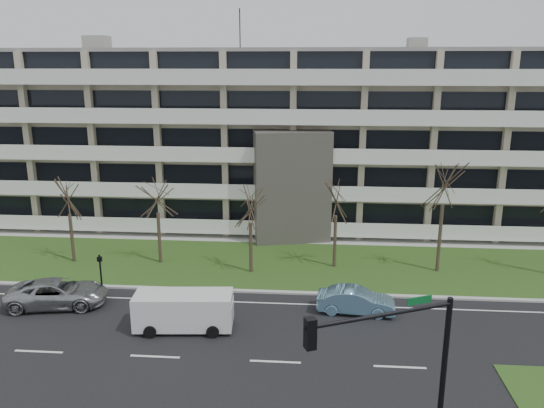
# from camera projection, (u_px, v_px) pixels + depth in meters

# --- Properties ---
(ground) EXTENTS (160.00, 160.00, 0.00)m
(ground) POSITION_uv_depth(u_px,v_px,m) (275.00, 362.00, 25.85)
(ground) COLOR black
(ground) RESTS_ON ground
(grass_verge) EXTENTS (90.00, 10.00, 0.06)m
(grass_verge) POSITION_uv_depth(u_px,v_px,m) (288.00, 264.00, 38.37)
(grass_verge) COLOR #2B4D19
(grass_verge) RESTS_ON ground
(curb) EXTENTS (90.00, 0.35, 0.12)m
(curb) POSITION_uv_depth(u_px,v_px,m) (284.00, 292.00, 33.54)
(curb) COLOR #B2B2AD
(curb) RESTS_ON ground
(sidewalk) EXTENTS (90.00, 2.00, 0.08)m
(sidewalk) POSITION_uv_depth(u_px,v_px,m) (292.00, 240.00, 43.67)
(sidewalk) COLOR #B2B2AD
(sidewalk) RESTS_ON ground
(lane_edge_line) EXTENTS (90.00, 0.12, 0.01)m
(lane_edge_line) POSITION_uv_depth(u_px,v_px,m) (283.00, 304.00, 32.11)
(lane_edge_line) COLOR white
(lane_edge_line) RESTS_ON ground
(apartment_building) EXTENTS (60.50, 15.10, 18.75)m
(apartment_building) POSITION_uv_depth(u_px,v_px,m) (295.00, 137.00, 48.29)
(apartment_building) COLOR tan
(apartment_building) RESTS_ON ground
(silver_pickup) EXTENTS (6.13, 3.56, 1.61)m
(silver_pickup) POSITION_uv_depth(u_px,v_px,m) (58.00, 293.00, 31.68)
(silver_pickup) COLOR #A0A3A7
(silver_pickup) RESTS_ON ground
(blue_sedan) EXTENTS (4.60, 1.95, 1.48)m
(blue_sedan) POSITION_uv_depth(u_px,v_px,m) (356.00, 301.00, 30.80)
(blue_sedan) COLOR #7AB0D4
(blue_sedan) RESTS_ON ground
(white_van) EXTENTS (5.45, 2.52, 2.06)m
(white_van) POSITION_uv_depth(u_px,v_px,m) (185.00, 308.00, 28.77)
(white_van) COLOR white
(white_van) RESTS_ON ground
(traffic_signal) EXTENTS (5.21, 2.51, 6.52)m
(traffic_signal) POSITION_uv_depth(u_px,v_px,m) (400.00, 361.00, 18.17)
(traffic_signal) COLOR black
(traffic_signal) RESTS_ON ground
(pedestrian_signal) EXTENTS (0.27, 0.22, 2.77)m
(pedestrian_signal) POSITION_uv_depth(u_px,v_px,m) (101.00, 270.00, 32.63)
(pedestrian_signal) COLOR black
(pedestrian_signal) RESTS_ON ground
(tree_1) EXTENTS (3.23, 3.23, 6.47)m
(tree_1) POSITION_uv_depth(u_px,v_px,m) (68.00, 195.00, 37.62)
(tree_1) COLOR #382B21
(tree_1) RESTS_ON ground
(tree_2) EXTENTS (3.38, 3.38, 6.77)m
(tree_2) POSITION_uv_depth(u_px,v_px,m) (157.00, 193.00, 37.35)
(tree_2) COLOR #382B21
(tree_2) RESTS_ON ground
(tree_3) EXTENTS (3.21, 3.21, 6.42)m
(tree_3) POSITION_uv_depth(u_px,v_px,m) (250.00, 203.00, 35.67)
(tree_3) COLOR #382B21
(tree_3) RESTS_ON ground
(tree_4) EXTENTS (3.41, 3.41, 6.82)m
(tree_4) POSITION_uv_depth(u_px,v_px,m) (336.00, 195.00, 36.55)
(tree_4) COLOR #382B21
(tree_4) RESTS_ON ground
(tree_5) EXTENTS (4.30, 4.30, 8.60)m
(tree_5) POSITION_uv_depth(u_px,v_px,m) (445.00, 178.00, 35.39)
(tree_5) COLOR #382B21
(tree_5) RESTS_ON ground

